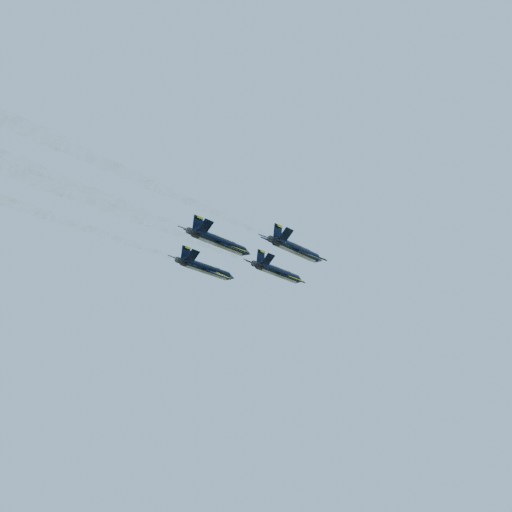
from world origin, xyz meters
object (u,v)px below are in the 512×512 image
Objects in this scene: jet_right at (297,250)px; jet_slot at (221,243)px; jet_left at (207,269)px; jet_lead at (279,273)px.

jet_slot is at bearing -130.81° from jet_right.
jet_left is 13.69m from jet_slot.
jet_lead is at bearing 42.03° from jet_left.
jet_right is at bearing 0.24° from jet_left.
jet_lead and jet_right have the same top height.
jet_slot is (-7.11, -10.43, 0.00)m from jet_right.
jet_left is (-8.46, -9.58, 0.00)m from jet_lead.
jet_right is 12.62m from jet_slot.
jet_right is at bearing -44.47° from jet_lead.
jet_slot is (10.90, -8.29, 0.00)m from jet_left.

